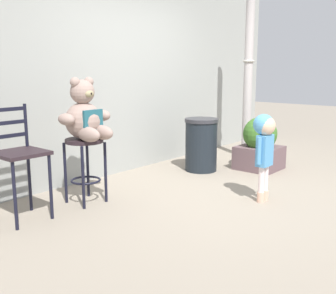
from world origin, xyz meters
The scene contains 9 objects.
ground_plane centered at (0.00, 0.00, 0.00)m, with size 24.00×24.00×0.00m, color gray.
building_wall centered at (0.00, 1.87, 1.70)m, with size 7.35×0.30×3.40m, color #999B96.
bar_stool_with_teddy centered at (-1.28, 1.04, 0.51)m, with size 0.41×0.41×0.71m.
teddy_bear centered at (-1.28, 1.01, 0.95)m, with size 0.61×0.54×0.65m.
child_walking centered at (0.01, -0.41, 0.70)m, with size 0.31×0.24×0.96m.
trash_bin centered at (0.68, 0.92, 0.38)m, with size 0.48×0.48×0.75m.
lamppost centered at (1.87, 0.88, 1.05)m, with size 0.33×0.33×2.67m.
bar_chair_empty centered at (-2.01, 1.11, 0.62)m, with size 0.44×0.44×1.10m.
planter_with_shrub centered at (1.30, 0.33, 0.35)m, with size 0.57×0.57×0.76m.
Camera 1 is at (-3.99, -2.45, 1.46)m, focal length 44.02 mm.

